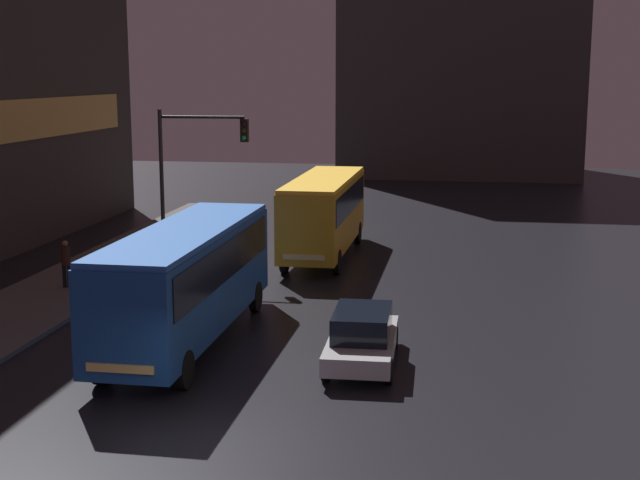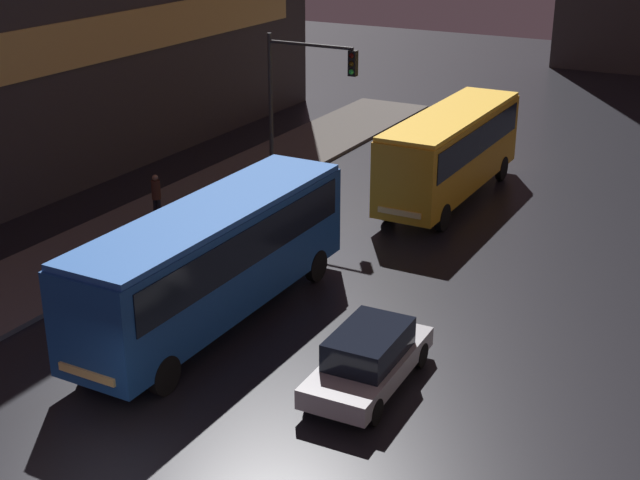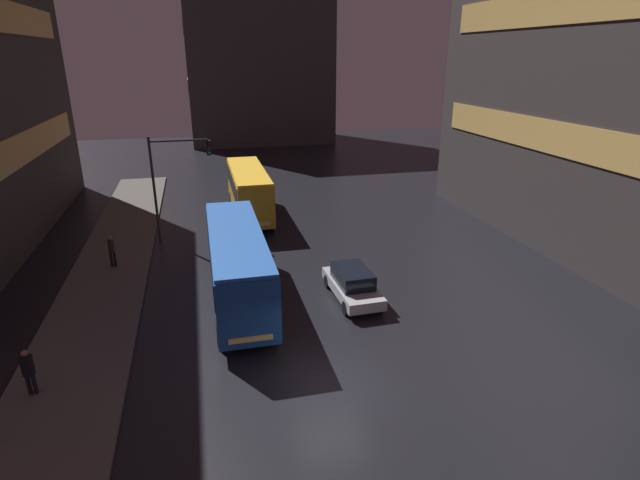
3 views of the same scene
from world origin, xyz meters
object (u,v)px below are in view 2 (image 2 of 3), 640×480
object	(u,v)px
bus_near	(214,252)
bus_far	(451,147)
pedestrian_near	(156,194)
car_taxi	(369,358)
traffic_light_main	(299,92)

from	to	relation	value
bus_near	bus_far	xyz separation A→B (m)	(1.93, 12.99, 0.01)
bus_far	pedestrian_near	bearing A→B (deg)	43.11
bus_far	car_taxi	xyz separation A→B (m)	(3.31, -14.08, -1.35)
bus_far	pedestrian_near	distance (m)	11.28
car_taxi	traffic_light_main	xyz separation A→B (m)	(-8.13, 10.84, 3.59)
car_taxi	traffic_light_main	world-z (taller)	traffic_light_main
bus_far	car_taxi	bearing A→B (deg)	103.30
bus_far	traffic_light_main	size ratio (longest dim) A/B	1.49
bus_near	traffic_light_main	distance (m)	10.41
bus_near	bus_far	bearing A→B (deg)	-98.28
car_taxi	bus_near	bearing A→B (deg)	-13.55
pedestrian_near	bus_far	bearing A→B (deg)	-93.36
bus_near	traffic_light_main	xyz separation A→B (m)	(-2.89, 9.74, 2.25)
bus_far	traffic_light_main	bearing A→B (deg)	34.01
bus_far	bus_near	bearing A→B (deg)	81.62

